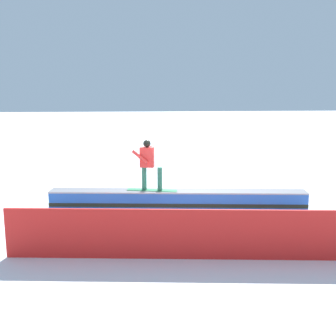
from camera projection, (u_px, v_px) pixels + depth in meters
The scene contains 4 objects.
ground_plane at pixel (178, 207), 12.18m from camera, with size 120.00×120.00×0.00m, color white.
grind_box at pixel (178, 200), 12.14m from camera, with size 7.64×1.46×0.51m.
snowboarder at pixel (148, 163), 11.96m from camera, with size 1.51×0.62×1.52m.
safety_fence at pixel (200, 234), 8.31m from camera, with size 8.04×0.06×1.06m, color red.
Camera 1 is at (1.38, 11.67, 3.41)m, focal length 43.39 mm.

